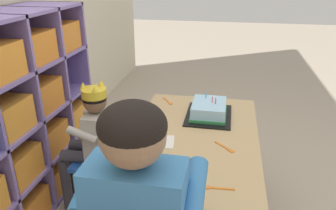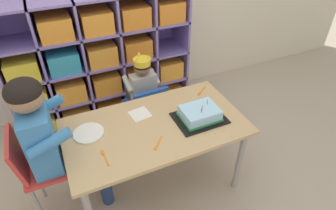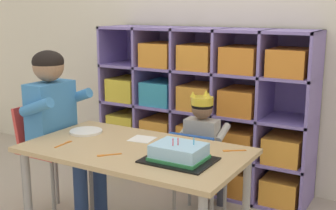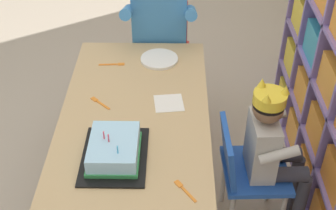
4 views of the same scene
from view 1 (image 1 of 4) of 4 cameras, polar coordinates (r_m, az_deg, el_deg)
name	(u,v)px [view 1 (image 1 of 4)]	position (r m, az deg, el deg)	size (l,w,h in m)	color
activity_table	(192,150)	(1.70, 4.24, -7.97)	(1.20, 0.67, 0.61)	tan
classroom_chair_blue	(109,157)	(2.00, -10.33, -8.97)	(0.33, 0.33, 0.59)	#1E4CA8
child_with_crown	(91,133)	(1.96, -13.45, -4.81)	(0.30, 0.31, 0.83)	#B2ADA3
adult_helper_seated	(142,209)	(1.12, -4.52, -17.75)	(0.44, 0.41, 1.09)	#3D7FBC
birthday_cake_on_tray	(209,110)	(1.91, 7.18, -0.94)	(0.34, 0.26, 0.12)	black
paper_plate_stack	(155,187)	(1.33, -2.27, -14.14)	(0.20, 0.20, 0.01)	white
paper_napkin_square	(161,142)	(1.64, -1.27, -6.45)	(0.13, 0.13, 0.00)	white
fork_beside_plate_stack	(226,148)	(1.61, 10.09, -7.39)	(0.10, 0.10, 0.00)	orange
fork_by_napkin	(168,101)	(2.12, 0.00, 0.63)	(0.11, 0.08, 0.00)	orange
fork_at_table_front_edge	(215,188)	(1.34, 8.34, -14.23)	(0.02, 0.13, 0.00)	orange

